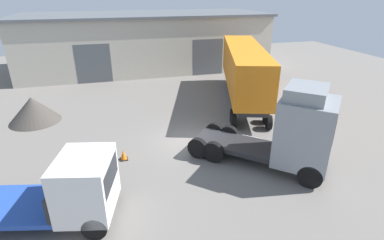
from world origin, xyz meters
TOP-DOWN VIEW (x-y plane):
  - ground_plane at (0.00, 0.00)m, footprint 60.00×60.00m
  - warehouse_building at (0.00, 18.98)m, footprint 25.86×10.47m
  - tractor_unit_grey at (3.85, -4.03)m, footprint 6.61×6.41m
  - container_trailer_black at (5.72, 5.59)m, footprint 6.10×12.24m
  - flatbed_truck_white at (-6.74, -4.77)m, footprint 9.01×4.36m
  - gravel_pile at (-9.33, 5.58)m, footprint 3.28×3.28m
  - traffic_cone at (-3.93, -1.02)m, footprint 0.40×0.40m

SIDE VIEW (x-z plane):
  - ground_plane at x=0.00m, z-range 0.00..0.00m
  - traffic_cone at x=-3.93m, z-range -0.02..0.53m
  - gravel_pile at x=-9.33m, z-range 0.00..1.71m
  - flatbed_truck_white at x=-6.74m, z-range -0.08..2.57m
  - tractor_unit_grey at x=3.85m, z-range -0.13..4.17m
  - container_trailer_black at x=5.72m, z-range 0.56..4.79m
  - warehouse_building at x=0.00m, z-range 0.01..5.85m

